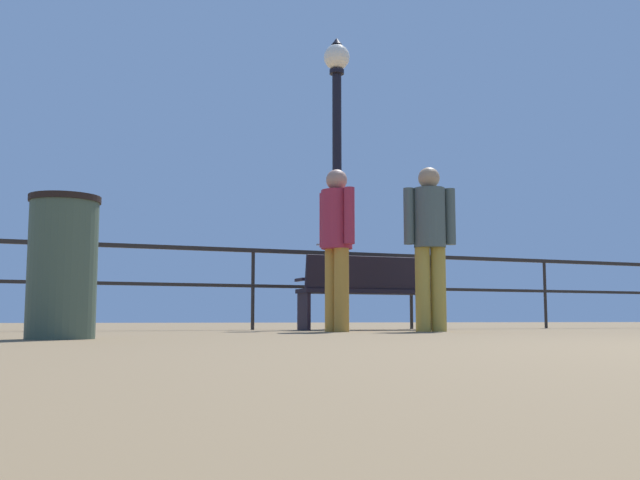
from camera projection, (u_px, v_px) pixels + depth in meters
pier_railing at (335, 271)px, 9.49m from camera, size 20.12×0.05×1.01m
bench_near_left at (370, 287)px, 8.80m from camera, size 1.73×0.62×0.88m
lamppost_center at (337, 155)px, 9.96m from camera, size 0.36×0.36×4.02m
person_by_bench at (337, 238)px, 7.54m from camera, size 0.32×0.53×1.68m
person_at_railing at (430, 236)px, 7.71m from camera, size 0.54×0.33×1.74m
seagull_on_rail at (334, 244)px, 9.52m from camera, size 0.45×0.24×0.22m
trash_bin at (63, 267)px, 4.68m from camera, size 0.45×0.45×0.92m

